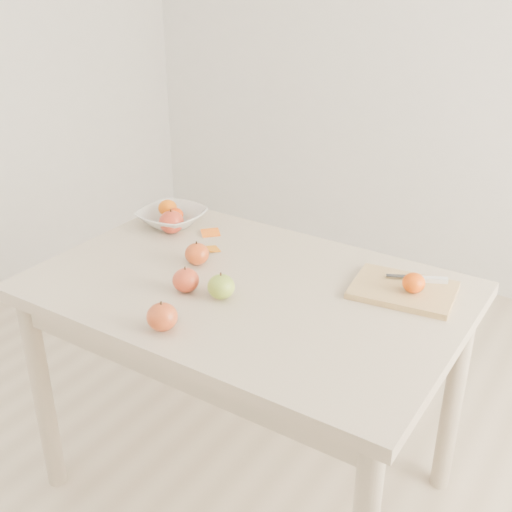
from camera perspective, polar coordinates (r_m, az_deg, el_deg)
The scene contains 15 objects.
ground at distance 2.27m, azimuth -0.72°, elevation -19.39°, with size 3.50×3.50×0.00m, color #C6B293.
table at distance 1.87m, azimuth -0.83°, elevation -5.23°, with size 1.20×0.80×0.75m.
cutting_board at distance 1.82m, azimuth 12.95°, elevation -2.97°, with size 0.27×0.20×0.02m, color tan.
board_tangerine at distance 1.78m, azimuth 13.84°, elevation -2.33°, with size 0.06×0.06×0.05m, color #CF4207.
fruit_bowl at distance 2.21m, azimuth -7.49°, elevation 3.41°, with size 0.22×0.22×0.05m, color silver.
bowl_tangerine_near at distance 2.23m, azimuth -7.86°, elevation 4.27°, with size 0.06×0.06×0.06m, color orange.
bowl_tangerine_far at distance 2.18m, azimuth -7.17°, elevation 3.66°, with size 0.05×0.05×0.05m, color #D23E07.
orange_peel_a at distance 2.14m, azimuth -4.07°, elevation 1.97°, with size 0.06×0.04×0.00m, color orange.
orange_peel_b at distance 2.02m, azimuth -3.83°, elevation 0.58°, with size 0.04×0.04×0.00m, color orange.
paring_knife at distance 1.86m, azimuth 15.11°, elevation -2.00°, with size 0.16×0.08×0.01m.
apple_green at distance 1.74m, azimuth -3.12°, elevation -2.73°, with size 0.08×0.08×0.07m, color #659F23.
apple_red_b at distance 1.93m, azimuth -5.27°, elevation 0.19°, with size 0.07×0.07×0.07m, color maroon.
apple_red_a at distance 2.15m, azimuth -7.53°, elevation 3.01°, with size 0.08×0.08×0.08m, color maroon.
apple_red_c at distance 1.62m, azimuth -8.34°, elevation -5.36°, with size 0.08×0.08×0.07m, color maroon.
apple_red_e at distance 1.78m, azimuth -6.26°, elevation -2.15°, with size 0.07×0.07×0.07m, color #A10F1B.
Camera 1 is at (0.89, -1.33, 1.62)m, focal length 45.00 mm.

